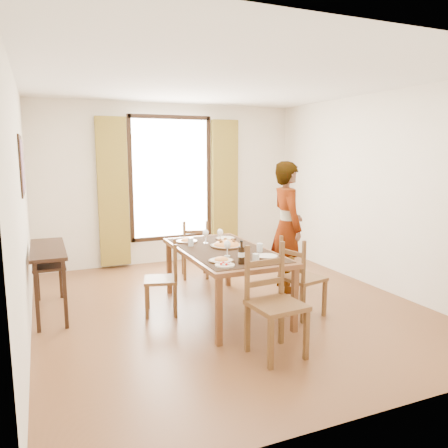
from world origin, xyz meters
name	(u,v)px	position (x,y,z in m)	size (l,w,h in m)	color
ground	(228,306)	(0.00, 0.00, 0.00)	(5.00, 5.00, 0.00)	#56381B
room_shell	(223,182)	(0.00, 0.13, 1.54)	(4.60, 5.10, 2.74)	white
console_table	(48,257)	(-2.03, 0.60, 0.68)	(0.38, 1.20, 0.80)	black
dining_table	(224,254)	(-0.09, -0.10, 0.69)	(0.99, 1.89, 0.76)	brown
chair_west	(163,280)	(-0.79, 0.08, 0.40)	(0.47, 0.47, 0.86)	brown
chair_north	(195,251)	(0.04, 1.36, 0.41)	(0.47, 0.47, 0.89)	brown
chair_south	(274,305)	(-0.11, -1.36, 0.48)	(0.50, 0.50, 1.04)	brown
chair_east	(301,279)	(0.65, -0.62, 0.44)	(0.50, 0.50, 0.94)	brown
man	(287,227)	(1.02, 0.32, 0.89)	(0.52, 0.70, 1.78)	#979A9F
plate_sw	(221,259)	(-0.35, -0.64, 0.78)	(0.27, 0.27, 0.05)	silver
plate_se	(267,255)	(0.18, -0.66, 0.78)	(0.27, 0.27, 0.05)	silver
plate_nw	(187,240)	(-0.37, 0.47, 0.78)	(0.27, 0.27, 0.05)	silver
plate_ne	(225,237)	(0.16, 0.44, 0.78)	(0.27, 0.27, 0.05)	silver
pasta_platter	(227,243)	(-0.02, 0.00, 0.81)	(0.40, 0.40, 0.10)	#D0641A
caprese_plate	(225,264)	(-0.39, -0.81, 0.78)	(0.20, 0.20, 0.04)	silver
wine_glass_a	(227,248)	(-0.20, -0.45, 0.85)	(0.08, 0.08, 0.18)	white
wine_glass_b	(220,236)	(0.00, 0.25, 0.85)	(0.08, 0.08, 0.18)	white
wine_glass_c	(206,236)	(-0.18, 0.29, 0.85)	(0.08, 0.08, 0.18)	white
tumbler_a	(260,248)	(0.23, -0.39, 0.81)	(0.07, 0.07, 0.10)	silver
tumbler_b	(191,242)	(-0.40, 0.23, 0.81)	(0.07, 0.07, 0.10)	silver
tumbler_c	(256,258)	(-0.05, -0.84, 0.81)	(0.07, 0.07, 0.10)	silver
wine_bottle	(241,252)	(-0.20, -0.81, 0.88)	(0.07, 0.07, 0.25)	black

